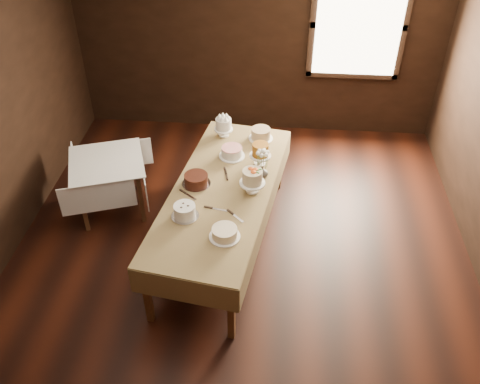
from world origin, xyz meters
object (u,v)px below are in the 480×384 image
(cake_server_b, at_px, (238,218))
(cake_caramel, at_px, (260,155))
(cake_chocolate, at_px, (196,180))
(cake_server_d, at_px, (252,175))
(cake_server_a, at_px, (220,210))
(cake_speckled, at_px, (261,134))
(cake_lattice, at_px, (232,153))
(cake_server_e, at_px, (191,197))
(display_table, at_px, (222,193))
(cake_flowers, at_px, (252,182))
(cake_server_c, at_px, (225,171))
(side_table, at_px, (107,167))
(cake_meringue, at_px, (224,128))
(flower_vase, at_px, (262,172))
(cake_cream, at_px, (225,233))
(cake_swirl, at_px, (185,211))

(cake_server_b, bearing_deg, cake_caramel, 124.76)
(cake_chocolate, distance_m, cake_server_d, 0.60)
(cake_server_a, relative_size, cake_server_d, 1.00)
(cake_speckled, xyz_separation_m, cake_lattice, (-0.30, -0.39, -0.01))
(cake_server_b, relative_size, cake_server_e, 1.00)
(cake_chocolate, bearing_deg, display_table, -10.21)
(cake_flowers, bearing_deg, cake_server_d, 95.44)
(cake_server_b, bearing_deg, cake_server_c, 149.85)
(cake_server_e, bearing_deg, cake_server_b, 8.22)
(cake_server_e, bearing_deg, side_table, -173.68)
(cake_server_d, bearing_deg, cake_lattice, 72.29)
(cake_lattice, bearing_deg, cake_meringue, 108.20)
(cake_chocolate, xyz_separation_m, flower_vase, (0.68, 0.18, 0.01))
(cake_server_c, height_order, cake_server_d, same)
(flower_vase, bearing_deg, cake_cream, -107.21)
(cake_speckled, relative_size, cake_cream, 0.96)
(cake_meringue, xyz_separation_m, cake_lattice, (0.14, -0.42, -0.06))
(cake_cream, relative_size, flower_vase, 2.35)
(side_table, distance_m, cake_speckled, 1.82)
(cake_server_e, bearing_deg, cake_server_a, 8.89)
(cake_lattice, bearing_deg, display_table, -93.89)
(cake_server_a, bearing_deg, cake_speckled, 87.01)
(cake_lattice, height_order, cake_chocolate, cake_chocolate)
(display_table, height_order, side_table, display_table)
(cake_meringue, xyz_separation_m, flower_vase, (0.50, -0.79, -0.04))
(cake_server_b, xyz_separation_m, cake_server_c, (-0.21, 0.75, 0.00))
(cake_server_b, bearing_deg, cake_chocolate, 178.54)
(cake_chocolate, relative_size, cake_swirl, 1.02)
(cake_cream, xyz_separation_m, cake_server_d, (0.18, 0.97, -0.04))
(cake_cream, bearing_deg, cake_flowers, 73.66)
(cake_cream, bearing_deg, cake_server_a, 103.07)
(display_table, height_order, cake_server_d, cake_server_d)
(cake_chocolate, xyz_separation_m, cake_server_b, (0.48, -0.50, -0.05))
(side_table, bearing_deg, cake_meringue, 21.57)
(cake_flowers, relative_size, cake_swirl, 0.92)
(side_table, height_order, cake_meringue, cake_meringue)
(cake_meringue, relative_size, cake_cream, 0.76)
(display_table, distance_m, cake_meringue, 1.04)
(cake_server_b, relative_size, cake_server_c, 1.00)
(cake_swirl, bearing_deg, cake_meringue, 82.00)
(cake_swirl, xyz_separation_m, cake_server_c, (0.31, 0.77, -0.06))
(cake_server_a, height_order, cake_server_e, same)
(cake_server_c, bearing_deg, cake_server_a, 167.37)
(display_table, xyz_separation_m, flower_vase, (0.40, 0.23, 0.12))
(cake_server_a, height_order, flower_vase, flower_vase)
(cake_server_c, height_order, cake_server_e, same)
(cake_cream, bearing_deg, cake_server_e, 126.21)
(side_table, relative_size, cake_meringue, 4.42)
(cake_chocolate, relative_size, cake_flowers, 1.11)
(cake_caramel, xyz_separation_m, flower_vase, (0.03, -0.24, -0.05))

